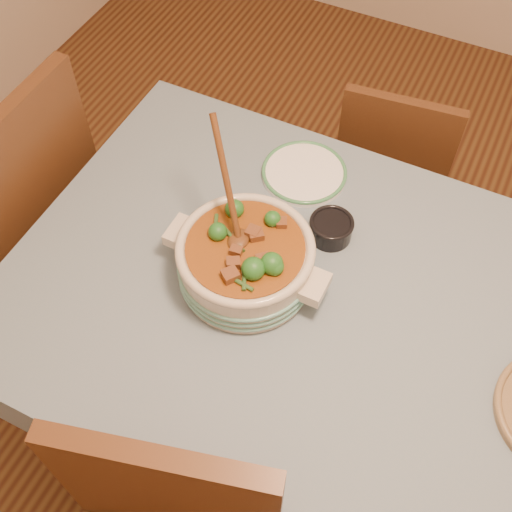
% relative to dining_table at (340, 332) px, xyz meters
% --- Properties ---
extents(floor, '(4.50, 4.50, 0.00)m').
position_rel_dining_table_xyz_m(floor, '(0.00, 0.00, -0.66)').
color(floor, '#412012').
rests_on(floor, ground).
extents(dining_table, '(1.68, 1.08, 0.76)m').
position_rel_dining_table_xyz_m(dining_table, '(0.00, 0.00, 0.00)').
color(dining_table, brown).
rests_on(dining_table, floor).
extents(stew_casserole, '(0.42, 0.34, 0.39)m').
position_rel_dining_table_xyz_m(stew_casserole, '(-0.26, -0.01, 0.17)').
color(stew_casserole, beige).
rests_on(stew_casserole, dining_table).
extents(white_plate, '(0.30, 0.30, 0.02)m').
position_rel_dining_table_xyz_m(white_plate, '(-0.27, 0.37, 0.10)').
color(white_plate, white).
rests_on(white_plate, dining_table).
extents(condiment_bowl, '(0.13, 0.13, 0.06)m').
position_rel_dining_table_xyz_m(condiment_bowl, '(-0.12, 0.20, 0.13)').
color(condiment_bowl, black).
rests_on(condiment_bowl, dining_table).
extents(chair_far, '(0.41, 0.41, 0.80)m').
position_rel_dining_table_xyz_m(chair_far, '(-0.11, 0.84, -0.21)').
color(chair_far, '#543219').
rests_on(chair_far, floor).
extents(chair_left, '(0.47, 0.47, 1.00)m').
position_rel_dining_table_xyz_m(chair_left, '(-1.07, 0.04, -0.10)').
color(chair_left, '#543219').
rests_on(chair_left, floor).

